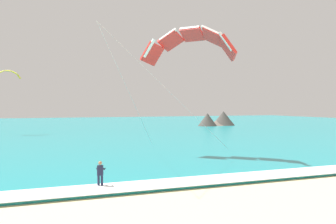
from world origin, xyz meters
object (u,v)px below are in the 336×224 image
at_px(surfboard, 100,189).
at_px(kite_primary, 190,42).
at_px(kite_distant, 8,73).
at_px(kitesurfer, 100,174).

bearing_deg(surfboard, kite_primary, 42.95).
xyz_separation_m(surfboard, kite_distant, (-8.73, 42.60, 10.33)).
bearing_deg(kitesurfer, kite_primary, 42.92).
bearing_deg(kite_distant, kitesurfer, -78.41).
xyz_separation_m(surfboard, kite_primary, (9.81, 9.13, 10.89)).
relative_size(surfboard, kite_primary, 0.11).
bearing_deg(kite_primary, surfboard, -137.05).
relative_size(kitesurfer, kite_primary, 0.13).
height_order(kitesurfer, kite_distant, kite_distant).
height_order(kitesurfer, kite_primary, kite_primary).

